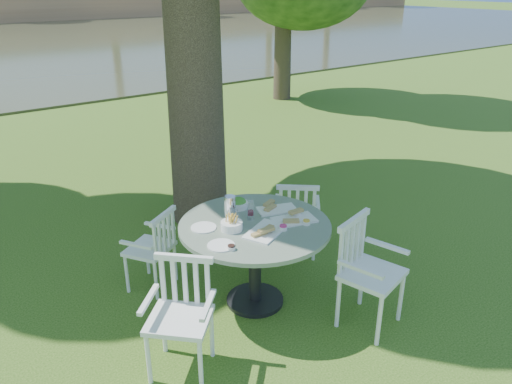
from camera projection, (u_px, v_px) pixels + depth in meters
ground at (267, 268)px, 5.51m from camera, size 140.00×140.00×0.00m
table at (255, 239)px, 4.67m from camera, size 1.41×1.41×0.86m
chair_ne at (297, 213)px, 5.56m from camera, size 0.63×0.63×0.91m
chair_nw at (156, 244)px, 4.97m from camera, size 0.58×0.57×0.86m
chair_sw at (182, 305)px, 3.96m from camera, size 0.65×0.65×0.94m
chair_se at (363, 264)px, 4.46m from camera, size 0.62×0.59×1.01m
tableware at (247, 218)px, 4.64m from camera, size 1.16×0.88×0.22m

